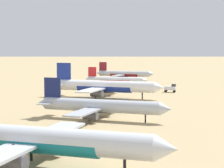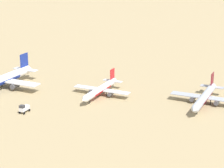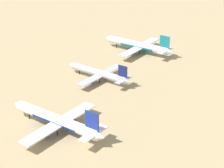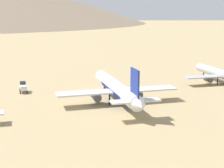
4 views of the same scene
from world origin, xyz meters
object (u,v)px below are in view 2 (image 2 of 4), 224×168
object	(u,v)px
parked_jet_3	(101,89)
parked_jet_4	(205,97)
parked_jet_2	(3,80)
service_truck	(24,108)

from	to	relation	value
parked_jet_3	parked_jet_4	distance (m)	49.02
parked_jet_2	service_truck	size ratio (longest dim) A/B	9.45
parked_jet_2	parked_jet_3	world-z (taller)	parked_jet_2
parked_jet_3	service_truck	xyz separation A→B (m)	(32.56, -22.15, -1.34)
parked_jet_4	service_truck	size ratio (longest dim) A/B	7.47
parked_jet_3	parked_jet_4	world-z (taller)	parked_jet_4
parked_jet_2	parked_jet_4	xyz separation A→B (m)	(-14.94, 98.88, -0.99)
parked_jet_2	service_truck	distance (m)	37.32
parked_jet_4	service_truck	world-z (taller)	parked_jet_4
parked_jet_2	parked_jet_3	size ratio (longest dim) A/B	1.39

